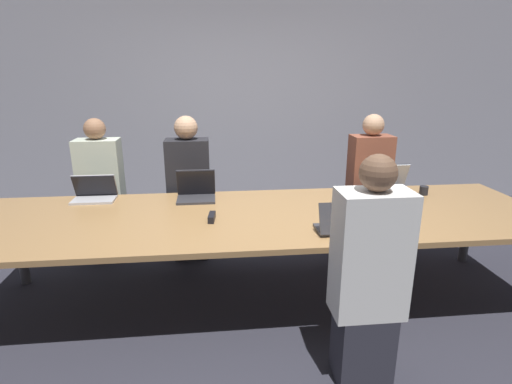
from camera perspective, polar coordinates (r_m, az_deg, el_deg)
The scene contains 14 objects.
ground_plane at distance 3.39m, azimuth 0.90°, elevation -14.86°, with size 24.00×24.00×0.00m, color #2D2D38.
curtain_wall at distance 5.29m, azimuth -2.26°, elevation 12.77°, with size 12.00×0.06×2.80m.
conference_table at distance 3.08m, azimuth 0.96°, elevation -4.01°, with size 4.43×1.28×0.73m.
laptop_near_midright at distance 2.77m, azimuth 12.41°, elevation -4.43°, with size 0.36×0.22×0.22m.
person_near_midright at distance 2.38m, azimuth 15.76°, elevation -11.81°, with size 0.40×0.24×1.38m.
cup_near_midright at distance 2.94m, azimuth 16.78°, elevation -4.06°, with size 0.09×0.09×0.08m.
laptop_far_right at distance 3.77m, azimuth 18.79°, elevation 0.96°, with size 0.31×0.27×0.27m.
person_far_right at distance 4.19m, azimuth 15.74°, elevation 0.90°, with size 0.40×0.24×1.39m.
cup_far_right at distance 3.84m, azimuth 22.84°, elevation 0.21°, with size 0.07×0.07×0.08m.
laptop_far_midleft at distance 3.45m, azimuth -8.55°, elevation 0.18°, with size 0.33×0.25×0.25m.
person_far_midleft at distance 3.87m, azimuth -9.53°, elevation 0.09°, with size 0.40×0.24×1.39m.
laptop_far_left at distance 3.65m, azimuth -22.09°, elevation -0.09°, with size 0.35×0.22×0.22m.
person_far_left at distance 4.10m, azimuth -21.12°, elevation -0.12°, with size 0.40×0.24×1.37m.
stapler at distance 2.95m, azimuth -6.34°, elevation -3.60°, with size 0.06×0.15×0.05m.
Camera 1 is at (-0.36, -2.86, 1.79)m, focal length 28.00 mm.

